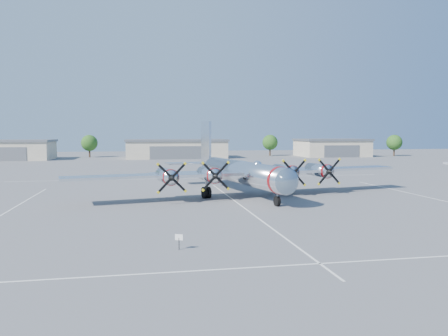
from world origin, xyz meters
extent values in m
plane|color=#525254|center=(0.00, 0.00, 0.00)|extent=(260.00, 260.00, 0.00)
cube|color=silver|center=(0.00, -5.00, 0.01)|extent=(0.15, 40.00, 0.01)
cube|color=silver|center=(0.00, -22.00, 0.01)|extent=(60.00, 0.15, 0.01)
cube|color=silver|center=(0.00, 25.00, 0.01)|extent=(60.00, 0.15, 0.01)
cube|color=#B3A78E|center=(-45.00, 82.00, 2.40)|extent=(22.00, 14.00, 4.80)
cube|color=slate|center=(-45.00, 82.00, 5.10)|extent=(22.60, 14.60, 0.60)
cube|color=slate|center=(-45.00, 74.95, 1.80)|extent=(12.10, 0.20, 3.60)
cube|color=#B3A78E|center=(0.00, 82.00, 2.40)|extent=(28.00, 14.00, 4.80)
cube|color=slate|center=(0.00, 82.00, 5.10)|extent=(28.60, 14.60, 0.60)
cube|color=slate|center=(0.00, 74.95, 1.80)|extent=(15.40, 0.20, 3.60)
cube|color=#B3A78E|center=(48.00, 82.00, 2.40)|extent=(20.00, 14.00, 4.80)
cube|color=slate|center=(48.00, 82.00, 5.10)|extent=(20.60, 14.60, 0.60)
cube|color=slate|center=(48.00, 74.95, 1.80)|extent=(11.00, 0.20, 3.60)
cylinder|color=#382619|center=(-25.00, 90.00, 1.40)|extent=(0.50, 0.50, 2.80)
sphere|color=#184B15|center=(-25.00, 90.00, 4.24)|extent=(4.80, 4.80, 4.80)
cylinder|color=#382619|center=(30.00, 88.00, 1.40)|extent=(0.50, 0.50, 2.80)
sphere|color=#184B15|center=(30.00, 88.00, 4.24)|extent=(4.80, 4.80, 4.80)
cylinder|color=#382619|center=(68.00, 80.00, 1.40)|extent=(0.50, 0.50, 2.80)
sphere|color=#184B15|center=(68.00, 80.00, 4.24)|extent=(4.80, 4.80, 4.80)
cylinder|color=black|center=(-7.48, -17.62, 0.37)|extent=(0.06, 0.06, 0.75)
cube|color=white|center=(-7.48, -17.62, 0.79)|extent=(0.49, 0.23, 0.37)
camera|label=1|loc=(-9.66, -44.41, 7.30)|focal=35.00mm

